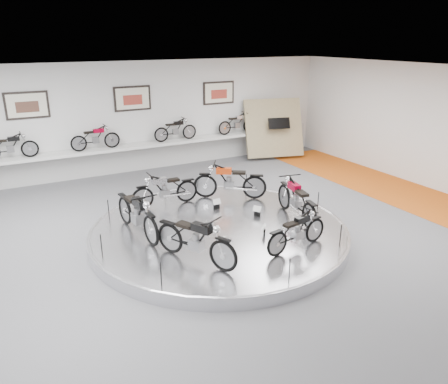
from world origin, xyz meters
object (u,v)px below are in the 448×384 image
bike_e (297,231)px  bike_f (296,199)px  display_platform (219,232)px  bike_a (230,181)px  bike_d (195,239)px  bike_b (165,189)px  shelf (138,146)px  bike_c (137,213)px

bike_e → bike_f: size_ratio=0.82×
display_platform → bike_e: 2.20m
bike_a → bike_d: bearing=83.4°
bike_d → bike_f: 3.37m
bike_a → bike_d: 3.93m
bike_a → bike_b: 1.91m
bike_e → shelf: bearing=88.1°
bike_f → display_platform: bearing=86.8°
bike_a → bike_c: bike_c is taller
bike_b → bike_e: bike_b is taller
display_platform → bike_a: size_ratio=3.52×
shelf → bike_f: 7.18m
bike_b → bike_f: (2.64, -2.51, 0.05)m
bike_c → bike_a: bearing=103.3°
bike_c → bike_e: 3.77m
display_platform → shelf: 6.46m
shelf → bike_c: bike_c is taller
display_platform → bike_c: bearing=164.0°
bike_b → bike_c: bearing=49.5°
bike_a → bike_e: bearing=118.5°
bike_a → bike_d: bike_a is taller
shelf → bike_e: size_ratio=7.39×
bike_e → bike_f: (1.04, 1.39, 0.10)m
display_platform → bike_d: bearing=-133.0°
bike_c → bike_f: (3.91, -1.05, -0.01)m
shelf → bike_d: (-1.27, -7.76, -0.18)m
bike_a → bike_e: size_ratio=1.22×
bike_d → bike_e: 2.29m
shelf → bike_f: bearing=-73.9°
bike_e → bike_d: bearing=158.1°
shelf → bike_e: bike_e is taller
shelf → bike_b: bike_b is taller
display_platform → bike_b: bearing=107.8°
bike_a → bike_d: size_ratio=1.02×
bike_e → bike_f: 1.73m
display_platform → bike_b: size_ratio=3.89×
bike_d → bike_c: bearing=172.2°
display_platform → bike_d: bike_d is taller
bike_a → bike_c: bearing=52.6°
bike_e → bike_f: bike_f is taller
bike_b → bike_f: size_ratio=0.90×
bike_e → bike_b: bearing=103.9°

